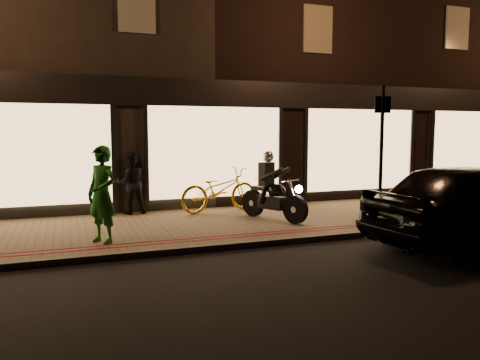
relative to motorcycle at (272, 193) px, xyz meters
name	(u,v)px	position (x,y,z in m)	size (l,w,h in m)	color
ground	(279,246)	(-0.70, -1.88, -0.73)	(90.00, 90.00, 0.00)	black
sidewalk	(242,223)	(-0.70, 0.12, -0.67)	(50.00, 4.00, 0.12)	brown
kerb_stone	(278,242)	(-0.70, -1.83, -0.67)	(50.00, 0.14, 0.12)	#59544C
red_kerb_lines	(267,233)	(-0.70, -1.33, -0.61)	(50.00, 0.26, 0.01)	maroon
building_row	(174,73)	(-0.70, 7.11, 3.51)	(48.00, 10.11, 8.50)	black
motorcycle	(272,193)	(0.00, 0.00, 0.00)	(0.93, 1.82, 1.59)	black
sign_post	(381,148)	(1.88, -1.47, 1.06)	(0.35, 0.10, 3.00)	black
bicycle_gold	(219,190)	(-0.82, 1.44, -0.05)	(0.75, 2.14, 1.12)	gold
bicycle_dark	(460,195)	(4.63, -0.98, -0.14)	(0.45, 1.59, 0.96)	black
person_green	(102,195)	(-3.84, -0.99, 0.28)	(0.65, 0.43, 1.79)	#1C691F
person_dark	(131,183)	(-2.95, 1.92, 0.15)	(0.75, 0.58, 1.54)	black
parked_car	(479,203)	(2.89, -3.14, 0.07)	(1.91, 4.74, 1.61)	black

